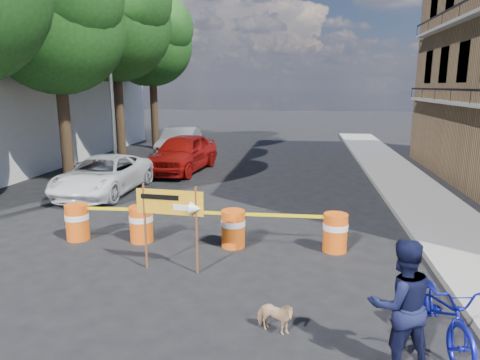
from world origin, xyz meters
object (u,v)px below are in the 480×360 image
(barrel_far_right, at_px, (335,232))
(bicycle, at_px, (442,277))
(barrel_mid_left, at_px, (141,223))
(sedan_red, at_px, (183,153))
(barrel_mid_right, at_px, (233,228))
(sedan_silver, at_px, (180,143))
(suv_white, at_px, (103,175))
(barrel_far_left, at_px, (77,221))
(dog, at_px, (275,317))
(pedestrian, at_px, (400,304))
(detour_sign, at_px, (178,209))

(barrel_far_right, distance_m, bicycle, 3.78)
(barrel_mid_left, height_order, sedan_red, sedan_red)
(sedan_red, bearing_deg, barrel_far_right, -48.07)
(barrel_mid_left, xyz_separation_m, sedan_red, (-1.46, 8.82, 0.37))
(barrel_mid_right, xyz_separation_m, barrel_far_right, (2.39, 0.08, 0.00))
(sedan_red, height_order, sedan_silver, sedan_red)
(barrel_mid_right, height_order, bicycle, bicycle)
(barrel_mid_right, height_order, suv_white, suv_white)
(barrel_mid_left, bearing_deg, sedan_red, 99.41)
(barrel_far_left, xyz_separation_m, suv_white, (-1.51, 4.59, 0.19))
(sedan_red, bearing_deg, dog, -61.17)
(barrel_mid_right, distance_m, pedestrian, 5.06)
(barrel_far_left, bearing_deg, pedestrian, -30.14)
(detour_sign, distance_m, dog, 3.07)
(barrel_mid_right, distance_m, sedan_red, 9.61)
(detour_sign, bearing_deg, barrel_far_left, 158.70)
(barrel_mid_left, distance_m, sedan_silver, 12.88)
(barrel_mid_left, bearing_deg, bicycle, -30.10)
(barrel_far_left, bearing_deg, barrel_mid_left, 3.57)
(barrel_far_right, relative_size, bicycle, 0.42)
(dog, height_order, sedan_red, sedan_red)
(detour_sign, xyz_separation_m, suv_white, (-4.59, 6.07, -0.68))
(barrel_far_left, distance_m, sedan_silver, 12.74)
(barrel_far_right, distance_m, pedestrian, 4.22)
(barrel_far_left, bearing_deg, sedan_silver, 94.73)
(dog, bearing_deg, sedan_red, 40.69)
(pedestrian, bearing_deg, barrel_mid_left, -52.23)
(suv_white, xyz_separation_m, sedan_red, (1.69, 4.33, 0.18))
(barrel_far_right, bearing_deg, sedan_silver, 120.49)
(sedan_red, bearing_deg, detour_sign, -67.58)
(bicycle, xyz_separation_m, sedan_silver, (-8.64, 16.04, -0.27))
(barrel_mid_right, relative_size, dog, 1.39)
(barrel_mid_left, relative_size, dog, 1.39)
(detour_sign, height_order, sedan_silver, detour_sign)
(pedestrian, height_order, sedan_silver, pedestrian)
(barrel_mid_right, bearing_deg, dog, -70.73)
(barrel_mid_left, distance_m, dog, 5.02)
(barrel_mid_left, height_order, suv_white, suv_white)
(barrel_far_left, bearing_deg, dog, -33.72)
(pedestrian, relative_size, suv_white, 0.39)
(barrel_mid_left, bearing_deg, pedestrian, -37.98)
(sedan_silver, bearing_deg, barrel_mid_left, -82.19)
(barrel_far_left, height_order, bicycle, bicycle)
(detour_sign, relative_size, pedestrian, 1.00)
(barrel_far_right, relative_size, sedan_red, 0.18)
(bicycle, bearing_deg, dog, 172.58)
(barrel_far_left, bearing_deg, detour_sign, -25.71)
(barrel_far_right, xyz_separation_m, suv_white, (-7.84, 4.42, 0.19))
(barrel_mid_right, distance_m, suv_white, 7.07)
(barrel_mid_left, xyz_separation_m, bicycle, (5.96, -3.45, 0.59))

